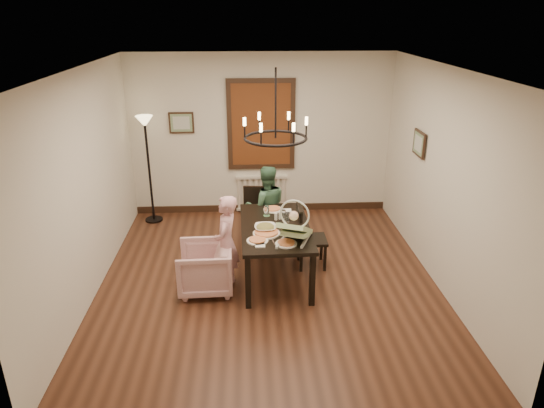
{
  "coord_description": "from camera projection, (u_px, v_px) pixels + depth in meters",
  "views": [
    {
      "loc": [
        -0.26,
        -5.72,
        3.43
      ],
      "look_at": [
        0.06,
        0.19,
        1.05
      ],
      "focal_mm": 32.0,
      "sensor_mm": 36.0,
      "label": 1
    }
  ],
  "objects": [
    {
      "name": "armchair",
      "position": [
        205.0,
        268.0,
        6.27
      ],
      "size": [
        0.72,
        0.7,
        0.64
      ],
      "primitive_type": "imported",
      "rotation": [
        0.0,
        0.0,
        -1.55
      ],
      "color": "beige",
      "rests_on": "room_shell"
    },
    {
      "name": "picture_right",
      "position": [
        419.0,
        144.0,
        6.92
      ],
      "size": [
        0.03,
        0.42,
        0.36
      ],
      "primitive_type": "cube",
      "rotation": [
        0.0,
        0.0,
        1.57
      ],
      "color": "black",
      "rests_on": "room_shell"
    },
    {
      "name": "elderly_woman",
      "position": [
        227.0,
        251.0,
        6.26
      ],
      "size": [
        0.33,
        0.43,
        1.07
      ],
      "primitive_type": "imported",
      "rotation": [
        0.0,
        0.0,
        -1.77
      ],
      "color": "#D4969C",
      "rests_on": "room_shell"
    },
    {
      "name": "salad_bowl",
      "position": [
        265.0,
        228.0,
        6.29
      ],
      "size": [
        0.34,
        0.34,
        0.08
      ],
      "primitive_type": "imported",
      "color": "white",
      "rests_on": "dining_table"
    },
    {
      "name": "chair_right",
      "position": [
        312.0,
        236.0,
        6.82
      ],
      "size": [
        0.41,
        0.41,
        0.93
      ],
      "primitive_type": null,
      "rotation": [
        0.0,
        0.0,
        1.57
      ],
      "color": "black",
      "rests_on": "room_shell"
    },
    {
      "name": "baby_bouncer",
      "position": [
        295.0,
        227.0,
        5.97
      ],
      "size": [
        0.57,
        0.66,
        0.36
      ],
      "primitive_type": null,
      "rotation": [
        0.0,
        0.0,
        -0.37
      ],
      "color": "#B0CD8D",
      "rests_on": "dining_table"
    },
    {
      "name": "pizza_platter",
      "position": [
        266.0,
        233.0,
        6.2
      ],
      "size": [
        0.35,
        0.35,
        0.04
      ],
      "primitive_type": "cylinder",
      "color": "tan",
      "rests_on": "dining_table"
    },
    {
      "name": "chair_far",
      "position": [
        255.0,
        217.0,
        7.46
      ],
      "size": [
        0.44,
        0.44,
        0.9
      ],
      "primitive_type": null,
      "rotation": [
        0.0,
        0.0,
        -0.12
      ],
      "color": "black",
      "rests_on": "room_shell"
    },
    {
      "name": "window_blinds",
      "position": [
        261.0,
        125.0,
        8.27
      ],
      "size": [
        1.0,
        0.03,
        1.4
      ],
      "primitive_type": "cube",
      "color": "#5D2A12",
      "rests_on": "room_shell"
    },
    {
      "name": "seated_man",
      "position": [
        266.0,
        214.0,
        7.37
      ],
      "size": [
        0.57,
        0.47,
        1.08
      ],
      "primitive_type": "imported",
      "rotation": [
        0.0,
        0.0,
        3.27
      ],
      "color": "#3C6448",
      "rests_on": "room_shell"
    },
    {
      "name": "chandelier",
      "position": [
        276.0,
        138.0,
        6.0
      ],
      "size": [
        0.8,
        0.8,
        0.04
      ],
      "primitive_type": "torus",
      "color": "black",
      "rests_on": "room_shell"
    },
    {
      "name": "radiator",
      "position": [
        262.0,
        193.0,
        8.76
      ],
      "size": [
        0.92,
        0.12,
        0.62
      ],
      "primitive_type": null,
      "color": "silver",
      "rests_on": "room_shell"
    },
    {
      "name": "drinking_glass",
      "position": [
        287.0,
        217.0,
        6.53
      ],
      "size": [
        0.07,
        0.07,
        0.14
      ],
      "primitive_type": "cylinder",
      "color": "silver",
      "rests_on": "dining_table"
    },
    {
      "name": "picture_back",
      "position": [
        181.0,
        123.0,
        8.19
      ],
      "size": [
        0.42,
        0.03,
        0.36
      ],
      "primitive_type": "cube",
      "color": "black",
      "rests_on": "room_shell"
    },
    {
      "name": "room_shell",
      "position": [
        267.0,
        175.0,
        6.41
      ],
      "size": [
        4.51,
        5.0,
        2.81
      ],
      "color": "#512C1C",
      "rests_on": "ground"
    },
    {
      "name": "dining_table",
      "position": [
        275.0,
        232.0,
        6.47
      ],
      "size": [
        0.94,
        1.63,
        0.76
      ],
      "rotation": [
        0.0,
        0.0,
        0.02
      ],
      "color": "black",
      "rests_on": "room_shell"
    },
    {
      "name": "floor_lamp",
      "position": [
        149.0,
        171.0,
        8.15
      ],
      "size": [
        0.3,
        0.3,
        1.8
      ],
      "primitive_type": null,
      "color": "black",
      "rests_on": "room_shell"
    }
  ]
}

